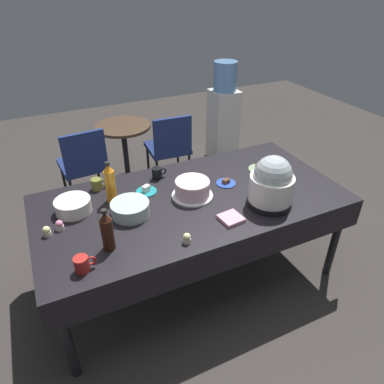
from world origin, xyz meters
name	(u,v)px	position (x,y,z in m)	size (l,w,h in m)	color
ground	(192,273)	(0.00, 0.00, 0.00)	(9.00, 9.00, 0.00)	#383330
potluck_table	(192,205)	(0.00, 0.00, 0.69)	(2.20, 1.10, 0.75)	black
frosted_layer_cake	(192,189)	(0.01, 0.02, 0.81)	(0.30, 0.30, 0.13)	silver
slow_cooker	(272,183)	(0.45, -0.30, 0.92)	(0.31, 0.31, 0.37)	black
glass_salad_bowl	(130,209)	(-0.46, -0.01, 0.80)	(0.26, 0.26, 0.09)	#B2C6BC
ceramic_snack_bowl	(73,206)	(-0.80, 0.19, 0.80)	(0.24, 0.24, 0.09)	silver
dessert_plate_teal	(146,190)	(-0.27, 0.22, 0.76)	(0.15, 0.15, 0.05)	teal
dessert_plate_sage	(260,168)	(0.68, 0.14, 0.76)	(0.19, 0.19, 0.05)	#8CA87F
dessert_plate_cobalt	(226,183)	(0.32, 0.07, 0.76)	(0.15, 0.15, 0.04)	#2D4CB2
cupcake_vanilla	(47,231)	(-0.99, 0.00, 0.78)	(0.05, 0.05, 0.07)	beige
cupcake_rose	(60,225)	(-0.91, 0.03, 0.78)	(0.05, 0.05, 0.07)	beige
cupcake_cocoa	(187,238)	(-0.24, -0.43, 0.78)	(0.05, 0.05, 0.07)	beige
soda_bottle_orange_juice	(110,183)	(-0.53, 0.21, 0.89)	(0.07, 0.07, 0.31)	orange
soda_bottle_cola	(107,231)	(-0.67, -0.27, 0.88)	(0.07, 0.07, 0.27)	#33190F
coffee_mug_olive	(97,184)	(-0.59, 0.41, 0.79)	(0.12, 0.08, 0.08)	olive
coffee_mug_black	(157,173)	(-0.12, 0.37, 0.80)	(0.12, 0.08, 0.09)	black
coffee_mug_red	(82,264)	(-0.84, -0.40, 0.80)	(0.12, 0.08, 0.09)	#B2231E
paper_napkin_stack	(231,218)	(0.12, -0.35, 0.76)	(0.14, 0.14, 0.02)	pink
maroon_chair_left	(84,162)	(-0.54, 1.42, 0.49)	(0.48, 0.48, 0.85)	navy
maroon_chair_right	(169,145)	(0.40, 1.42, 0.49)	(0.46, 0.46, 0.85)	navy
round_cafe_table	(125,144)	(-0.05, 1.65, 0.50)	(0.60, 0.60, 0.72)	#473323
water_cooler	(223,115)	(1.27, 1.76, 0.59)	(0.32, 0.32, 1.24)	silver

